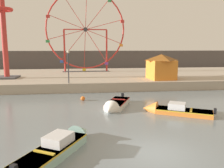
# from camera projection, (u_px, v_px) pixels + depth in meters

# --- Properties ---
(ground_plane) EXTENTS (240.00, 240.00, 0.00)m
(ground_plane) POSITION_uv_depth(u_px,v_px,m) (155.00, 153.00, 11.65)
(ground_plane) COLOR slate
(quay_promenade) EXTENTS (110.00, 18.76, 1.11)m
(quay_promenade) POSITION_uv_depth(u_px,v_px,m) (107.00, 77.00, 36.39)
(quay_promenade) COLOR tan
(quay_promenade) RESTS_ON ground_plane
(distant_town_skyline) EXTENTS (140.00, 3.00, 4.40)m
(distant_town_skyline) POSITION_uv_depth(u_px,v_px,m) (99.00, 60.00, 54.86)
(distant_town_skyline) COLOR #564C47
(distant_town_skyline) RESTS_ON ground_plane
(motorboat_orange_hull) EXTENTS (5.47, 3.81, 1.38)m
(motorboat_orange_hull) POSITION_uv_depth(u_px,v_px,m) (170.00, 110.00, 18.68)
(motorboat_orange_hull) COLOR orange
(motorboat_orange_hull) RESTS_ON ground_plane
(motorboat_white_red_stripe) EXTENTS (3.17, 4.88, 1.39)m
(motorboat_white_red_stripe) POSITION_uv_depth(u_px,v_px,m) (115.00, 106.00, 20.07)
(motorboat_white_red_stripe) COLOR silver
(motorboat_white_red_stripe) RESTS_ON ground_plane
(motorboat_seafoam) EXTENTS (3.93, 5.71, 1.37)m
(motorboat_seafoam) POSITION_uv_depth(u_px,v_px,m) (63.00, 144.00, 12.03)
(motorboat_seafoam) COLOR #93BCAD
(motorboat_seafoam) RESTS_ON ground_plane
(ferris_wheel_red_frame) EXTENTS (13.18, 1.20, 13.66)m
(ferris_wheel_red_frame) POSITION_uv_depth(u_px,v_px,m) (85.00, 31.00, 38.69)
(ferris_wheel_red_frame) COLOR red
(ferris_wheel_red_frame) RESTS_ON quay_promenade
(drop_tower_red_tower) EXTENTS (2.80, 2.80, 13.12)m
(drop_tower_red_tower) POSITION_uv_depth(u_px,v_px,m) (4.00, 30.00, 30.26)
(drop_tower_red_tower) COLOR #BC332D
(drop_tower_red_tower) RESTS_ON quay_promenade
(carnival_booth_orange_canopy) EXTENTS (3.59, 3.95, 3.26)m
(carnival_booth_orange_canopy) POSITION_uv_depth(u_px,v_px,m) (161.00, 66.00, 30.26)
(carnival_booth_orange_canopy) COLOR orange
(carnival_booth_orange_canopy) RESTS_ON quay_promenade
(promenade_lamp_near) EXTENTS (0.32, 0.32, 3.79)m
(promenade_lamp_near) POSITION_uv_depth(u_px,v_px,m) (68.00, 62.00, 26.51)
(promenade_lamp_near) COLOR #2D2D33
(promenade_lamp_near) RESTS_ON quay_promenade
(mooring_buoy_orange) EXTENTS (0.44, 0.44, 0.44)m
(mooring_buoy_orange) POSITION_uv_depth(u_px,v_px,m) (83.00, 98.00, 23.05)
(mooring_buoy_orange) COLOR orange
(mooring_buoy_orange) RESTS_ON ground_plane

